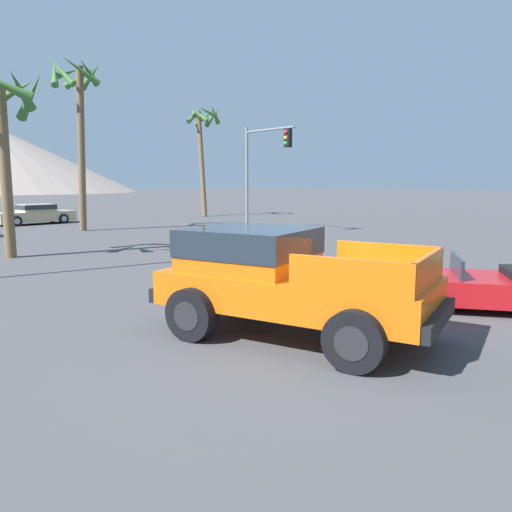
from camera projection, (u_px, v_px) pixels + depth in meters
The scene contains 8 objects.
ground_plane at pixel (291, 328), 8.84m from camera, with size 320.00×320.00×0.00m, color #424244.
orange_pickup_truck at pixel (279, 275), 8.40m from camera, with size 3.41×5.08×1.78m.
red_convertible_car at pixel (482, 288), 10.23m from camera, with size 3.98×4.65×1.05m.
parked_car_tan at pixel (35, 214), 30.59m from camera, with size 4.71×2.16×1.22m.
traffic_light_main at pixel (264, 158), 25.90m from camera, with size 0.38×3.61×5.46m.
palm_tree_tall at pixel (203, 135), 36.77m from camera, with size 2.68×2.72×8.12m.
palm_tree_short at pixel (0, 116), 16.39m from camera, with size 2.82×2.71×6.25m.
palm_tree_leaning at pixel (77, 104), 25.48m from camera, with size 2.84×2.80×8.74m.
Camera 1 is at (-6.16, -5.96, 2.57)m, focal length 35.00 mm.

